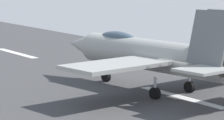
% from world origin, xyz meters
% --- Properties ---
extents(ground_plane, '(400.00, 400.00, 0.00)m').
position_xyz_m(ground_plane, '(0.00, 0.00, 0.00)').
color(ground_plane, gray).
extents(runway_strip, '(240.00, 26.00, 0.02)m').
position_xyz_m(runway_strip, '(-0.02, 0.00, 0.01)').
color(runway_strip, '#414141').
rests_on(runway_strip, ground).
extents(fighter_jet, '(17.26, 15.07, 5.70)m').
position_xyz_m(fighter_jet, '(2.94, 0.40, 2.50)').
color(fighter_jet, '#A0A19C').
rests_on(fighter_jet, ground).
extents(marker_cone_mid, '(0.44, 0.44, 0.55)m').
position_xyz_m(marker_cone_mid, '(10.35, -11.95, 0.28)').
color(marker_cone_mid, orange).
rests_on(marker_cone_mid, ground).
extents(marker_cone_far, '(0.44, 0.44, 0.55)m').
position_xyz_m(marker_cone_far, '(23.24, -11.95, 0.28)').
color(marker_cone_far, orange).
rests_on(marker_cone_far, ground).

